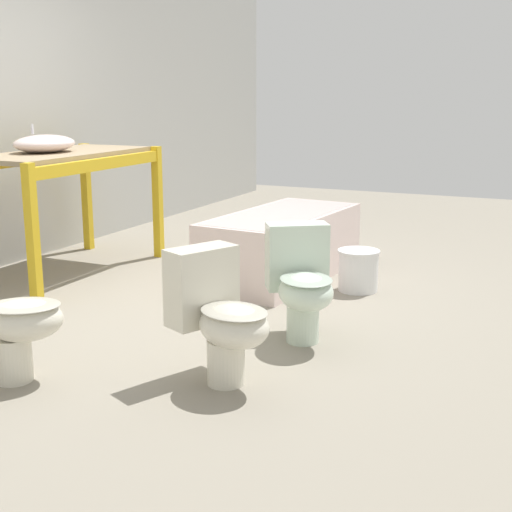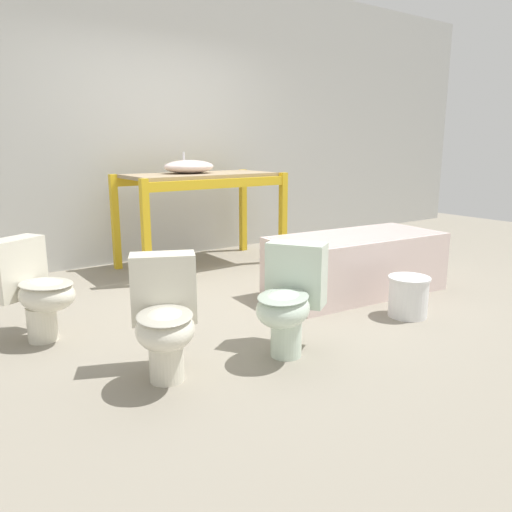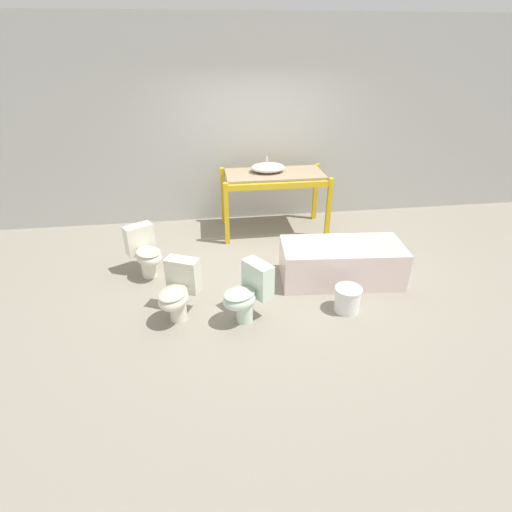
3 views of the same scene
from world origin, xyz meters
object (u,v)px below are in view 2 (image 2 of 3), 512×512
Objects in this scene: sink_basin at (189,167)px; bucket_white at (408,296)px; toilet_near at (289,298)px; bathtub_main at (356,259)px; toilet_far at (34,287)px; toilet_extra at (165,316)px.

bucket_white is (0.56, -2.41, -0.89)m from sink_basin.
sink_basin is at bearing 132.63° from toilet_near.
bucket_white is at bearing -96.70° from bathtub_main.
toilet_far is at bearing 154.31° from bucket_white.
toilet_near is 1.00× the size of toilet_far.
toilet_near is 2.18× the size of bucket_white.
toilet_near is 1.69m from toilet_far.
toilet_extra is at bearing -160.79° from bathtub_main.
toilet_extra is at bearing -94.29° from toilet_far.
toilet_near and toilet_extra have the same top height.
toilet_extra is at bearing -133.84° from toilet_near.
sink_basin is 2.02m from bathtub_main.
toilet_near is at bearing -72.16° from toilet_far.
toilet_far is at bearing -166.20° from toilet_near.
toilet_near is at bearing -104.42° from sink_basin.
sink_basin is at bearing 5.19° from toilet_far.
sink_basin is 2.64m from bucket_white.
bathtub_main is at bearing -68.09° from sink_basin.
sink_basin reaches higher than bathtub_main.
sink_basin is 0.79× the size of toilet_extra.
toilet_far is (-1.85, -1.25, -0.69)m from sink_basin.
sink_basin reaches higher than bucket_white.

